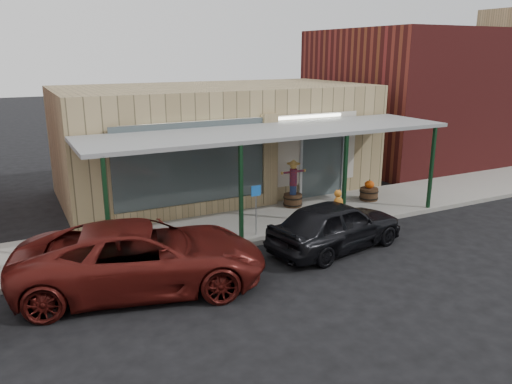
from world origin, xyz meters
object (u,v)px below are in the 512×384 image
barrel_scarecrow (293,191)px  handicap_sign (256,203)px  barrel_pumpkin (369,192)px  car_maroon (143,257)px  parked_sedan (336,225)px

barrel_scarecrow → handicap_sign: (-2.48, -1.98, 0.41)m
barrel_pumpkin → car_maroon: (-9.25, -3.03, 0.38)m
handicap_sign → car_maroon: (-3.85, -1.66, -0.32)m
barrel_scarecrow → handicap_sign: size_ratio=1.11×
barrel_scarecrow → parked_sedan: (-0.81, -3.69, 0.00)m
barrel_scarecrow → parked_sedan: size_ratio=0.38×
barrel_pumpkin → handicap_sign: bearing=-165.8°
handicap_sign → car_maroon: 4.20m
parked_sedan → car_maroon: size_ratio=0.77×
barrel_pumpkin → handicap_sign: handicap_sign is taller
barrel_pumpkin → parked_sedan: 4.85m
handicap_sign → car_maroon: bearing=-160.7°
barrel_scarecrow → barrel_pumpkin: barrel_scarecrow is taller
barrel_pumpkin → parked_sedan: bearing=-140.5°
handicap_sign → car_maroon: size_ratio=0.26×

